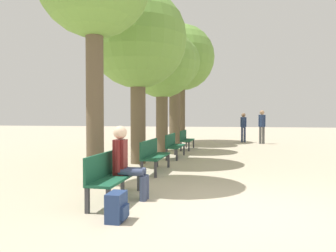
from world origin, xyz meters
TOP-DOWN VIEW (x-y plane):
  - ground_plane at (0.00, 0.00)m, footprint 80.00×80.00m
  - bench_row_0 at (-2.08, 0.28)m, footprint 0.42×1.67m
  - bench_row_1 at (-2.08, 3.23)m, footprint 0.42×1.67m
  - bench_row_2 at (-2.08, 6.18)m, footprint 0.42×1.67m
  - bench_row_3 at (-2.08, 9.13)m, footprint 0.42×1.67m
  - tree_row_1 at (-2.90, 4.63)m, footprint 2.98×2.98m
  - tree_row_2 at (-2.90, 8.03)m, footprint 2.84×2.84m
  - tree_row_3 at (-2.90, 10.98)m, footprint 2.53×2.53m
  - tree_row_4 at (-2.90, 13.22)m, footprint 3.66×3.66m
  - person_seated at (-1.86, 0.41)m, footprint 0.61×0.35m
  - backpack at (-1.60, -0.77)m, footprint 0.25×0.36m
  - pedestrian_near at (1.44, 12.76)m, footprint 0.36×0.31m
  - pedestrian_mid at (0.51, 13.54)m, footprint 0.33×0.22m

SIDE VIEW (x-z plane):
  - ground_plane at x=0.00m, z-range 0.00..0.00m
  - backpack at x=-1.60m, z-range 0.00..0.39m
  - bench_row_0 at x=-2.08m, z-range 0.07..0.89m
  - bench_row_1 at x=-2.08m, z-range 0.07..0.89m
  - bench_row_2 at x=-2.08m, z-range 0.07..0.89m
  - bench_row_3 at x=-2.08m, z-range 0.07..0.89m
  - person_seated at x=-1.86m, z-range 0.03..1.31m
  - pedestrian_mid at x=0.51m, z-range 0.12..1.74m
  - pedestrian_near at x=1.44m, z-range 0.13..1.90m
  - tree_row_2 at x=-2.90m, z-range 1.04..6.08m
  - tree_row_1 at x=-2.90m, z-range 1.10..6.38m
  - tree_row_3 at x=-2.90m, z-range 1.29..6.69m
  - tree_row_4 at x=-2.90m, z-range 1.42..7.98m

